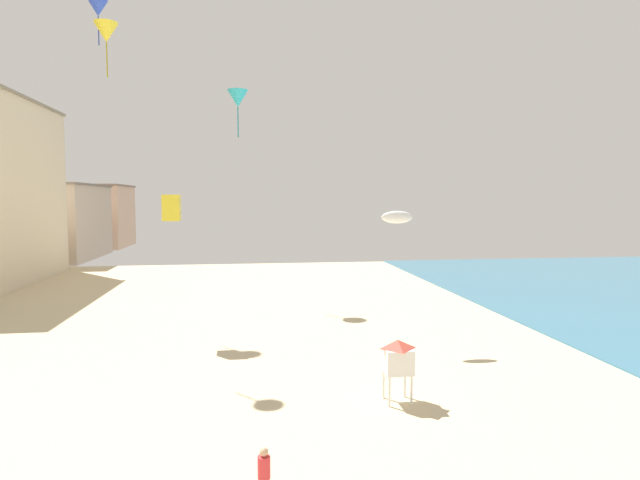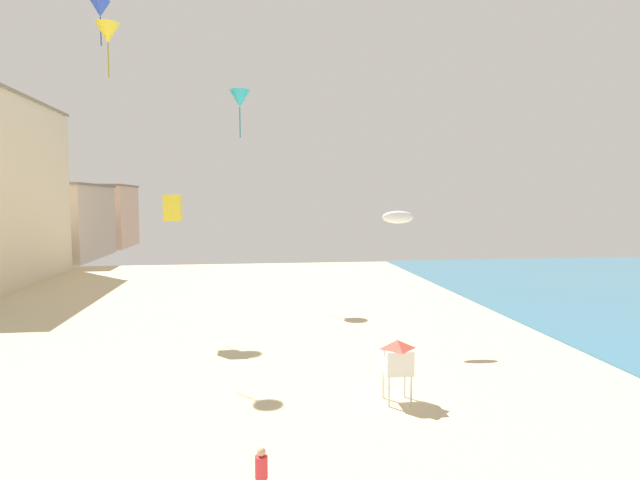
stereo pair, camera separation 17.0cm
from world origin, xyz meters
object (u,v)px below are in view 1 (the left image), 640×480
kite_cyan_delta (238,99)px  kite_white_parafoil (397,217)px  kite_yellow_box (171,208)px  kite_blue_delta (98,8)px  kite_yellow_delta (106,33)px  kite_flyer (264,474)px  lifeguard_stand (398,357)px

kite_cyan_delta → kite_white_parafoil: bearing=-59.0°
kite_yellow_box → kite_blue_delta: bearing=127.1°
kite_white_parafoil → kite_blue_delta: size_ratio=0.59×
kite_blue_delta → kite_yellow_delta: kite_blue_delta is taller
kite_yellow_box → kite_white_parafoil: kite_yellow_box is taller
kite_cyan_delta → kite_yellow_delta: size_ratio=1.33×
kite_yellow_box → kite_cyan_delta: 15.08m
kite_white_parafoil → kite_blue_delta: bearing=150.0°
kite_yellow_delta → kite_cyan_delta: bearing=64.3°
kite_white_parafoil → kite_yellow_box: bearing=166.3°
kite_white_parafoil → kite_cyan_delta: 19.63m
kite_cyan_delta → kite_yellow_delta: kite_yellow_delta is taller
kite_flyer → kite_cyan_delta: (-1.06, 29.94, 15.32)m
lifeguard_stand → kite_yellow_delta: kite_yellow_delta is taller
kite_blue_delta → kite_yellow_delta: bearing=-73.3°
kite_white_parafoil → kite_yellow_delta: bearing=175.5°
lifeguard_stand → kite_cyan_delta: bearing=125.2°
kite_flyer → kite_yellow_box: (-4.76, 18.10, 6.76)m
kite_yellow_box → kite_yellow_delta: size_ratio=0.54×
lifeguard_stand → kite_blue_delta: bearing=149.5°
lifeguard_stand → kite_white_parafoil: bearing=93.7°
kite_white_parafoil → kite_cyan_delta: size_ratio=0.48×
kite_blue_delta → kite_yellow_delta: 10.73m
kite_white_parafoil → kite_blue_delta: kite_blue_delta is taller
kite_yellow_box → kite_blue_delta: kite_blue_delta is taller
kite_yellow_box → kite_yellow_delta: kite_yellow_delta is taller
lifeguard_stand → kite_cyan_delta: kite_cyan_delta is taller
lifeguard_stand → kite_yellow_delta: size_ratio=0.90×
kite_blue_delta → kite_cyan_delta: 11.53m
kite_flyer → kite_yellow_delta: (-7.65, 16.24, 16.01)m
kite_flyer → kite_cyan_delta: bearing=160.6°
kite_yellow_box → kite_cyan_delta: bearing=72.6°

